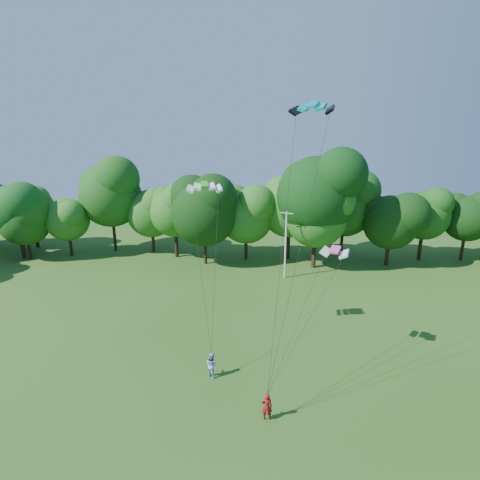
# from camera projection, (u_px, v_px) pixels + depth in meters

# --- Properties ---
(utility_pole) EXTENTS (1.55, 0.72, 8.24)m
(utility_pole) POSITION_uv_depth(u_px,v_px,m) (286.00, 244.00, 44.60)
(utility_pole) COLOR silver
(utility_pole) RESTS_ON ground
(kite_flyer_left) EXTENTS (0.70, 0.49, 1.81)m
(kite_flyer_left) POSITION_uv_depth(u_px,v_px,m) (267.00, 406.00, 22.64)
(kite_flyer_left) COLOR maroon
(kite_flyer_left) RESTS_ON ground
(kite_flyer_right) EXTENTS (1.14, 1.08, 1.85)m
(kite_flyer_right) POSITION_uv_depth(u_px,v_px,m) (212.00, 364.00, 26.77)
(kite_flyer_right) COLOR #A7B7E8
(kite_flyer_right) RESTS_ON ground
(kite_teal) EXTENTS (2.62, 1.85, 0.49)m
(kite_teal) POSITION_uv_depth(u_px,v_px,m) (313.00, 105.00, 20.73)
(kite_teal) COLOR #059198
(kite_teal) RESTS_ON ground
(kite_green) EXTENTS (2.85, 1.77, 0.45)m
(kite_green) POSITION_uv_depth(u_px,v_px,m) (204.00, 185.00, 28.12)
(kite_green) COLOR green
(kite_green) RESTS_ON ground
(kite_pink) EXTENTS (2.18, 1.62, 0.41)m
(kite_pink) POSITION_uv_depth(u_px,v_px,m) (335.00, 250.00, 26.58)
(kite_pink) COLOR #FA45A7
(kite_pink) RESTS_ON ground
(tree_back_west) EXTENTS (8.02, 8.02, 11.67)m
(tree_back_west) POSITION_uv_depth(u_px,v_px,m) (16.00, 208.00, 50.94)
(tree_back_west) COLOR #372216
(tree_back_west) RESTS_ON ground
(tree_back_center) EXTENTS (11.00, 11.00, 16.00)m
(tree_back_center) POSITION_uv_depth(u_px,v_px,m) (317.00, 192.00, 46.76)
(tree_back_center) COLOR black
(tree_back_center) RESTS_ON ground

